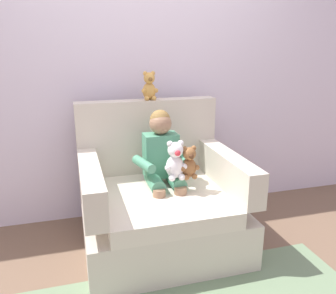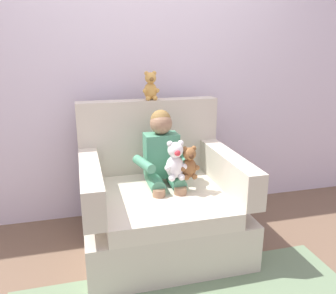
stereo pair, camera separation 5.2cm
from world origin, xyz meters
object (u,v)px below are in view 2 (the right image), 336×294
(armchair, at_px, (160,204))
(plush_white, at_px, (175,161))
(plush_honey_on_backrest, at_px, (151,87))
(seated_child, at_px, (163,159))
(plush_brown, at_px, (189,163))

(armchair, height_order, plush_white, armchair)
(plush_white, height_order, plush_honey_on_backrest, plush_honey_on_backrest)
(seated_child, xyz_separation_m, plush_honey_on_backrest, (-0.02, 0.34, 0.51))
(armchair, xyz_separation_m, plush_white, (0.09, -0.11, 0.38))
(seated_child, relative_size, plush_white, 2.85)
(plush_brown, relative_size, plush_honey_on_backrest, 1.05)
(plush_white, bearing_deg, plush_brown, 16.02)
(plush_brown, bearing_deg, seated_child, 111.80)
(armchair, height_order, plush_brown, armchair)
(armchair, relative_size, seated_child, 1.41)
(plush_brown, bearing_deg, armchair, 126.92)
(plush_honey_on_backrest, bearing_deg, plush_white, -85.63)
(plush_white, distance_m, plush_honey_on_backrest, 0.70)
(plush_honey_on_backrest, bearing_deg, armchair, -96.70)
(armchair, xyz_separation_m, plush_honey_on_backrest, (0.02, 0.39, 0.86))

